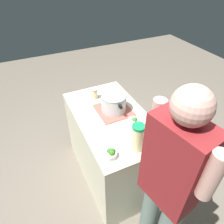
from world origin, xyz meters
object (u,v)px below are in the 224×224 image
object	(u,v)px
mason_jar	(94,94)
broccoli_bowl_center	(110,153)
broccoli_bowl_back	(110,93)
lemonade_pitcher	(138,138)
person_cook	(167,188)
cooking_pot	(114,102)
broccoli_bowl_front	(134,122)

from	to	relation	value
mason_jar	broccoli_bowl_center	world-z (taller)	mason_jar
broccoli_bowl_center	broccoli_bowl_back	distance (m)	0.86
broccoli_bowl_back	lemonade_pitcher	bearing A→B (deg)	-9.56
person_cook	lemonade_pitcher	bearing A→B (deg)	176.68
cooking_pot	mason_jar	distance (m)	0.30
cooking_pot	lemonade_pitcher	xyz separation A→B (m)	(0.54, -0.05, 0.03)
cooking_pot	broccoli_bowl_center	xyz separation A→B (m)	(0.51, -0.28, -0.07)
broccoli_bowl_back	person_cook	size ratio (longest dim) A/B	0.08
lemonade_pitcher	person_cook	distance (m)	0.42
cooking_pot	broccoli_bowl_back	world-z (taller)	cooking_pot
broccoli_bowl_center	broccoli_bowl_back	xyz separation A→B (m)	(-0.78, 0.36, -0.00)
person_cook	mason_jar	bearing A→B (deg)	-178.91
lemonade_pitcher	mason_jar	world-z (taller)	lemonade_pitcher
broccoli_bowl_front	broccoli_bowl_back	distance (m)	0.53
cooking_pot	broccoli_bowl_center	bearing A→B (deg)	-28.39
lemonade_pitcher	broccoli_bowl_back	world-z (taller)	lemonade_pitcher
broccoli_bowl_back	person_cook	xyz separation A→B (m)	(1.22, -0.16, 0.03)
cooking_pot	broccoli_bowl_front	xyz separation A→B (m)	(0.27, 0.08, -0.07)
lemonade_pitcher	mason_jar	distance (m)	0.83
mason_jar	broccoli_bowl_front	size ratio (longest dim) A/B	1.05
lemonade_pitcher	broccoli_bowl_back	size ratio (longest dim) A/B	1.92
cooking_pot	broccoli_bowl_center	world-z (taller)	cooking_pot
mason_jar	person_cook	xyz separation A→B (m)	(1.24, 0.02, -0.00)
mason_jar	broccoli_bowl_front	xyz separation A→B (m)	(0.55, 0.17, -0.03)
broccoli_bowl_center	person_cook	size ratio (longest dim) A/B	0.07
lemonade_pitcher	broccoli_bowl_center	bearing A→B (deg)	-95.82
broccoli_bowl_front	broccoli_bowl_center	bearing A→B (deg)	-55.34
cooking_pot	broccoli_bowl_center	size ratio (longest dim) A/B	2.61
cooking_pot	mason_jar	size ratio (longest dim) A/B	2.70
broccoli_bowl_center	broccoli_bowl_back	size ratio (longest dim) A/B	0.94
lemonade_pitcher	broccoli_bowl_back	bearing A→B (deg)	170.44
cooking_pot	person_cook	bearing A→B (deg)	-4.39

